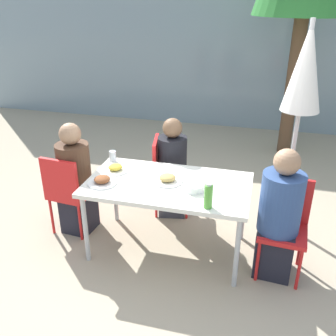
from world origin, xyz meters
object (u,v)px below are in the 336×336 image
bottle (208,196)px  drinking_cup (113,156)px  salad_bowl (194,187)px  chair_far (165,170)px  person_far (172,170)px  chair_left (67,189)px  chair_right (285,220)px  closed_umbrella (304,79)px  person_right (279,218)px  person_left (76,182)px

bottle → drinking_cup: (-1.09, 0.66, -0.05)m
bottle → salad_bowl: bearing=122.4°
chair_far → person_far: (0.09, -0.03, 0.02)m
drinking_cup → salad_bowl: size_ratio=0.64×
chair_left → chair_right: bearing=4.9°
chair_right → closed_umbrella: size_ratio=0.41×
person_far → bottle: (0.55, -1.00, 0.30)m
drinking_cup → person_right: bearing=-13.8°
chair_left → chair_far: bearing=44.7°
chair_left → bottle: 1.55m
chair_far → salad_bowl: bearing=20.4°
chair_left → person_right: bearing=2.8°
person_far → closed_umbrella: size_ratio=0.53×
bottle → chair_left: bearing=166.4°
person_far → salad_bowl: person_far is taller
person_right → person_far: size_ratio=1.06×
chair_left → drinking_cup: size_ratio=7.97×
person_far → salad_bowl: bearing=16.5°
salad_bowl → person_right: bearing=0.3°
chair_far → closed_umbrella: (1.32, 0.03, 1.07)m
closed_umbrella → salad_bowl: bearing=-135.8°
person_far → salad_bowl: size_ratio=6.63×
chair_right → bottle: (-0.63, -0.33, 0.33)m
salad_bowl → bottle: bearing=-57.6°
bottle → person_far: bearing=118.7°
person_right → bottle: bearing=28.4°
person_right → salad_bowl: (-0.73, -0.00, 0.20)m
closed_umbrella → bottle: closed_umbrella is taller
person_far → bottle: 1.18m
person_right → closed_umbrella: closed_umbrella is taller
person_left → chair_far: size_ratio=1.36×
chair_right → closed_umbrella: (0.05, 0.74, 1.07)m
chair_left → closed_umbrella: (2.15, 0.71, 1.07)m
chair_far → person_far: 0.10m
chair_left → chair_far: (0.84, 0.68, 0.00)m
person_left → chair_right: 2.05m
chair_right → person_far: person_far is taller
chair_right → salad_bowl: bearing=10.3°
person_right → chair_far: bearing=-28.3°
chair_left → bottle: size_ratio=3.96×
bottle → drinking_cup: size_ratio=2.02×
chair_left → bottle: (1.47, -0.36, 0.33)m
drinking_cup → chair_far: bearing=39.4°
bottle → person_left: bearing=163.1°
chair_far → drinking_cup: chair_far is taller
person_left → drinking_cup: size_ratio=10.84×
chair_right → person_right: (-0.06, -0.08, 0.05)m
chair_right → salad_bowl: chair_right is taller
person_far → drinking_cup: bearing=-68.8°
chair_left → drinking_cup: 0.56m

